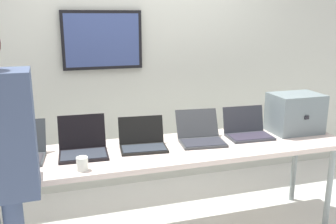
{
  "coord_description": "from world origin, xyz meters",
  "views": [
    {
      "loc": [
        -0.87,
        -2.65,
        1.81
      ],
      "look_at": [
        -0.0,
        0.19,
        1.03
      ],
      "focal_mm": 39.6,
      "sensor_mm": 36.0,
      "label": 1
    }
  ],
  "objects_px": {
    "laptop_station_1": "(83,146)",
    "coffee_mug": "(82,164)",
    "equipment_box": "(295,113)",
    "workbench": "(175,154)",
    "laptop_station_0": "(20,151)",
    "laptop_station_3": "(200,135)",
    "laptop_station_4": "(247,130)",
    "laptop_station_2": "(143,141)"
  },
  "relations": [
    {
      "from": "laptop_station_1",
      "to": "laptop_station_2",
      "type": "bearing_deg",
      "value": -0.61
    },
    {
      "from": "laptop_station_2",
      "to": "laptop_station_4",
      "type": "height_order",
      "value": "laptop_station_4"
    },
    {
      "from": "equipment_box",
      "to": "laptop_station_4",
      "type": "bearing_deg",
      "value": 179.33
    },
    {
      "from": "workbench",
      "to": "laptop_station_4",
      "type": "xyz_separation_m",
      "value": [
        0.69,
        0.09,
        0.11
      ]
    },
    {
      "from": "laptop_station_1",
      "to": "coffee_mug",
      "type": "height_order",
      "value": "laptop_station_1"
    },
    {
      "from": "workbench",
      "to": "equipment_box",
      "type": "distance_m",
      "value": 1.18
    },
    {
      "from": "coffee_mug",
      "to": "workbench",
      "type": "bearing_deg",
      "value": 18.54
    },
    {
      "from": "workbench",
      "to": "laptop_station_0",
      "type": "bearing_deg",
      "value": 175.18
    },
    {
      "from": "laptop_station_0",
      "to": "laptop_station_3",
      "type": "xyz_separation_m",
      "value": [
        1.41,
        -0.02,
        -0.0
      ]
    },
    {
      "from": "equipment_box",
      "to": "laptop_station_0",
      "type": "relative_size",
      "value": 1.11
    },
    {
      "from": "laptop_station_2",
      "to": "coffee_mug",
      "type": "height_order",
      "value": "laptop_station_2"
    },
    {
      "from": "laptop_station_2",
      "to": "coffee_mug",
      "type": "relative_size",
      "value": 4.1
    },
    {
      "from": "laptop_station_1",
      "to": "coffee_mug",
      "type": "xyz_separation_m",
      "value": [
        -0.03,
        -0.32,
        -0.02
      ]
    },
    {
      "from": "laptop_station_0",
      "to": "coffee_mug",
      "type": "height_order",
      "value": "laptop_station_0"
    },
    {
      "from": "equipment_box",
      "to": "laptop_station_2",
      "type": "distance_m",
      "value": 1.41
    },
    {
      "from": "laptop_station_0",
      "to": "laptop_station_3",
      "type": "bearing_deg",
      "value": -0.98
    },
    {
      "from": "laptop_station_0",
      "to": "laptop_station_2",
      "type": "bearing_deg",
      "value": -2.08
    },
    {
      "from": "workbench",
      "to": "coffee_mug",
      "type": "height_order",
      "value": "coffee_mug"
    },
    {
      "from": "laptop_station_4",
      "to": "equipment_box",
      "type": "bearing_deg",
      "value": -0.67
    },
    {
      "from": "laptop_station_4",
      "to": "laptop_station_1",
      "type": "bearing_deg",
      "value": -179.36
    },
    {
      "from": "workbench",
      "to": "laptop_station_4",
      "type": "distance_m",
      "value": 0.7
    },
    {
      "from": "workbench",
      "to": "laptop_station_1",
      "type": "bearing_deg",
      "value": 174.4
    },
    {
      "from": "laptop_station_3",
      "to": "laptop_station_4",
      "type": "xyz_separation_m",
      "value": [
        0.44,
        0.01,
        0.0
      ]
    },
    {
      "from": "laptop_station_2",
      "to": "workbench",
      "type": "bearing_deg",
      "value": -14.47
    },
    {
      "from": "laptop_station_0",
      "to": "laptop_station_3",
      "type": "distance_m",
      "value": 1.41
    },
    {
      "from": "workbench",
      "to": "equipment_box",
      "type": "bearing_deg",
      "value": 3.97
    },
    {
      "from": "workbench",
      "to": "laptop_station_1",
      "type": "distance_m",
      "value": 0.73
    },
    {
      "from": "workbench",
      "to": "laptop_station_2",
      "type": "height_order",
      "value": "laptop_station_2"
    },
    {
      "from": "laptop_station_1",
      "to": "laptop_station_2",
      "type": "xyz_separation_m",
      "value": [
        0.46,
        -0.0,
        -0.01
      ]
    },
    {
      "from": "laptop_station_0",
      "to": "coffee_mug",
      "type": "distance_m",
      "value": 0.55
    },
    {
      "from": "laptop_station_0",
      "to": "coffee_mug",
      "type": "xyz_separation_m",
      "value": [
        0.42,
        -0.35,
        -0.01
      ]
    },
    {
      "from": "laptop_station_0",
      "to": "laptop_station_2",
      "type": "distance_m",
      "value": 0.92
    },
    {
      "from": "equipment_box",
      "to": "workbench",
      "type": "bearing_deg",
      "value": -176.03
    },
    {
      "from": "laptop_station_3",
      "to": "laptop_station_1",
      "type": "bearing_deg",
      "value": -179.75
    },
    {
      "from": "laptop_station_1",
      "to": "laptop_station_3",
      "type": "relative_size",
      "value": 0.92
    },
    {
      "from": "laptop_station_1",
      "to": "coffee_mug",
      "type": "bearing_deg",
      "value": -95.31
    },
    {
      "from": "laptop_station_4",
      "to": "laptop_station_0",
      "type": "bearing_deg",
      "value": 179.6
    },
    {
      "from": "laptop_station_1",
      "to": "coffee_mug",
      "type": "distance_m",
      "value": 0.32
    },
    {
      "from": "laptop_station_4",
      "to": "coffee_mug",
      "type": "relative_size",
      "value": 4.13
    },
    {
      "from": "laptop_station_0",
      "to": "laptop_station_3",
      "type": "relative_size",
      "value": 0.98
    },
    {
      "from": "laptop_station_2",
      "to": "laptop_station_3",
      "type": "bearing_deg",
      "value": 1.06
    },
    {
      "from": "coffee_mug",
      "to": "laptop_station_0",
      "type": "bearing_deg",
      "value": 140.48
    }
  ]
}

